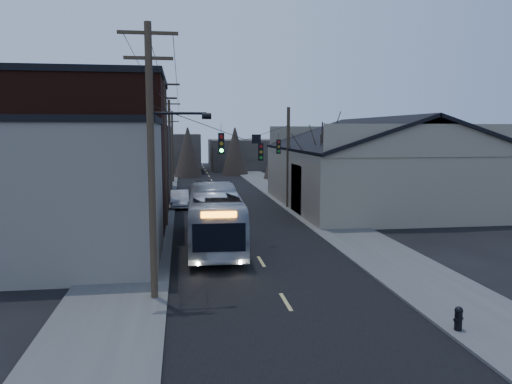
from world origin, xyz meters
The scene contains 15 objects.
ground centered at (0.00, 0.00, 0.00)m, with size 160.00×160.00×0.00m, color black.
road_surface centered at (0.00, 30.00, 0.01)m, with size 9.00×110.00×0.02m, color black.
sidewalk_left centered at (-6.50, 30.00, 0.06)m, with size 4.00×110.00×0.12m, color #474744.
sidewalk_right centered at (6.50, 30.00, 0.06)m, with size 4.00×110.00×0.12m, color #474744.
building_clapboard centered at (-9.00, 9.00, 3.50)m, with size 8.00×8.00×7.00m, color slate.
building_brick centered at (-10.00, 20.00, 5.00)m, with size 10.00×12.00×10.00m, color black.
building_left_far centered at (-9.50, 36.00, 3.50)m, with size 9.00×14.00×7.00m, color #332D29.
warehouse centered at (13.00, 25.00, 2.70)m, with size 16.16×20.60×7.73m.
building_far_left centered at (-6.00, 65.00, 3.00)m, with size 10.00×12.00×6.00m, color #332D29.
building_far_right centered at (7.00, 70.00, 2.50)m, with size 12.00×14.00×5.00m, color #332D29.
bare_tree centered at (6.50, 20.00, 3.60)m, with size 0.40×0.40×7.20m, color black.
utility_lines centered at (-3.11, 24.14, 4.95)m, with size 11.24×45.28×10.50m.
bus centered at (-2.05, 12.02, 1.67)m, with size 2.80×11.99×3.34m, color #A8ADB5.
parked_car centered at (-4.11, 26.84, 0.72)m, with size 1.53×4.39×1.45m, color #B3B6BB.
fire_hydrant centered at (4.93, -1.74, 0.54)m, with size 0.38×0.27×0.79m.
Camera 1 is at (-3.85, -16.13, 6.55)m, focal length 35.00 mm.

